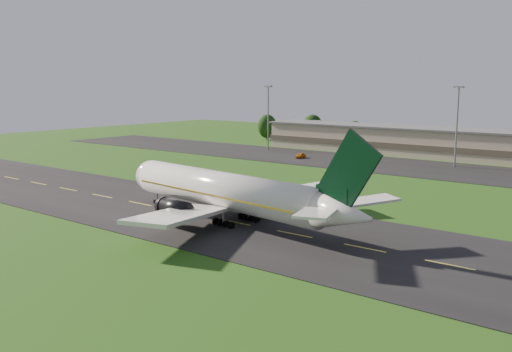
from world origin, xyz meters
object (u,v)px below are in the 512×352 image
Objects in this scene: airliner at (227,192)px; light_mast_centre at (457,117)px; service_vehicle_a at (301,155)px; light_mast_west at (268,110)px; terminal at (481,146)px; service_vehicle_b at (366,160)px.

light_mast_centre reaches higher than airliner.
light_mast_west is at bearing 143.64° from service_vehicle_a.
light_mast_west reaches higher than airliner.
light_mast_centre is at bearing -94.95° from terminal.
light_mast_centre reaches higher than service_vehicle_b.
terminal is 34.36× the size of service_vehicle_a.
light_mast_west is 5.08× the size of service_vehicle_b.
light_mast_centre is 43.15m from service_vehicle_a.
light_mast_centre is (-1.40, -16.18, 8.75)m from terminal.
light_mast_centre reaches higher than service_vehicle_a.
light_mast_west is (-53.45, 80.10, 8.08)m from airliner.
airliner is at bearing -71.97° from service_vehicle_a.
service_vehicle_a is (-41.42, -27.07, -3.17)m from terminal.
service_vehicle_a is 1.05× the size of service_vehicle_b.
light_mast_centre is 25.40m from service_vehicle_b.
light_mast_centre is at bearing -84.01° from service_vehicle_b.
light_mast_west reaches higher than service_vehicle_a.
airliner is 12.77× the size of service_vehicle_b.
service_vehicle_a is 19.20m from service_vehicle_b.
service_vehicle_b is (-14.59, 72.66, -3.90)m from airliner.
service_vehicle_b is at bearing -160.61° from light_mast_centre.
airliner is 2.52× the size of light_mast_west.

